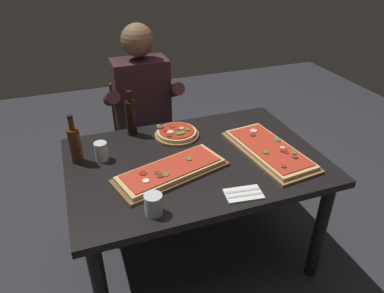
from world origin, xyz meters
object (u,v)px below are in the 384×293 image
(wine_bottle_dark, at_px, (131,117))
(tumbler_far_side, at_px, (101,152))
(tumbler_near_camera, at_px, (154,204))
(pizza_rectangular_left, at_px, (269,150))
(diner_chair, at_px, (143,133))
(pizza_round_far, at_px, (177,133))
(dining_table, at_px, (195,172))
(oil_bottle_amber, at_px, (75,144))
(pizza_rectangular_front, at_px, (171,171))
(seated_diner, at_px, (144,109))

(wine_bottle_dark, distance_m, tumbler_far_side, 0.33)
(wine_bottle_dark, height_order, tumbler_near_camera, wine_bottle_dark)
(pizza_rectangular_left, bearing_deg, diner_chair, 119.69)
(pizza_rectangular_left, xyz_separation_m, pizza_round_far, (-0.44, 0.37, 0.00))
(dining_table, bearing_deg, tumbler_near_camera, -132.23)
(tumbler_far_side, bearing_deg, oil_bottle_amber, 168.09)
(pizza_rectangular_front, bearing_deg, wine_bottle_dark, 101.45)
(pizza_round_far, bearing_deg, pizza_rectangular_front, -111.65)
(pizza_rectangular_front, xyz_separation_m, diner_chair, (0.05, 0.95, -0.27))
(pizza_round_far, distance_m, seated_diner, 0.47)
(diner_chair, bearing_deg, oil_bottle_amber, -126.97)
(oil_bottle_amber, height_order, diner_chair, oil_bottle_amber)
(oil_bottle_amber, xyz_separation_m, tumbler_near_camera, (0.29, -0.56, -0.06))
(tumbler_far_side, xyz_separation_m, seated_diner, (0.37, 0.57, -0.04))
(tumbler_near_camera, bearing_deg, dining_table, 47.77)
(wine_bottle_dark, relative_size, tumbler_near_camera, 2.85)
(tumbler_far_side, xyz_separation_m, diner_chair, (0.37, 0.69, -0.30))
(diner_chair, distance_m, seated_diner, 0.28)
(pizza_rectangular_left, bearing_deg, tumbler_far_side, 164.39)
(wine_bottle_dark, xyz_separation_m, tumbler_near_camera, (-0.06, -0.77, -0.07))
(pizza_round_far, height_order, tumbler_far_side, tumbler_far_side)
(pizza_round_far, relative_size, oil_bottle_amber, 0.98)
(dining_table, xyz_separation_m, oil_bottle_amber, (-0.62, 0.19, 0.20))
(pizza_rectangular_left, relative_size, pizza_round_far, 2.29)
(dining_table, xyz_separation_m, tumbler_far_side, (-0.49, 0.17, 0.14))
(tumbler_far_side, bearing_deg, tumbler_near_camera, -73.34)
(tumbler_near_camera, bearing_deg, wine_bottle_dark, 85.46)
(dining_table, xyz_separation_m, pizza_rectangular_left, (0.42, -0.09, 0.12))
(seated_diner, bearing_deg, pizza_rectangular_front, -93.37)
(tumbler_far_side, height_order, seated_diner, seated_diner)
(dining_table, relative_size, seated_diner, 1.05)
(pizza_round_far, xyz_separation_m, seated_diner, (-0.10, 0.46, -0.02))
(pizza_rectangular_front, height_order, wine_bottle_dark, wine_bottle_dark)
(pizza_rectangular_front, height_order, seated_diner, seated_diner)
(wine_bottle_dark, relative_size, tumbler_far_side, 2.69)
(dining_table, height_order, seated_diner, seated_diner)
(pizza_rectangular_left, distance_m, tumbler_far_side, 0.94)
(tumbler_near_camera, distance_m, diner_chair, 1.27)
(pizza_rectangular_left, relative_size, seated_diner, 0.47)
(oil_bottle_amber, xyz_separation_m, seated_diner, (0.50, 0.54, -0.11))
(tumbler_near_camera, bearing_deg, pizza_rectangular_front, 58.65)
(oil_bottle_amber, relative_size, seated_diner, 0.21)
(tumbler_near_camera, bearing_deg, seated_diner, 79.13)
(seated_diner, bearing_deg, dining_table, -80.76)
(diner_chair, bearing_deg, tumbler_near_camera, -99.82)
(dining_table, bearing_deg, oil_bottle_amber, 162.66)
(pizza_rectangular_left, distance_m, oil_bottle_amber, 1.08)
(pizza_rectangular_front, relative_size, pizza_round_far, 2.35)
(pizza_rectangular_front, height_order, tumbler_near_camera, tumbler_near_camera)
(pizza_rectangular_left, distance_m, wine_bottle_dark, 0.85)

